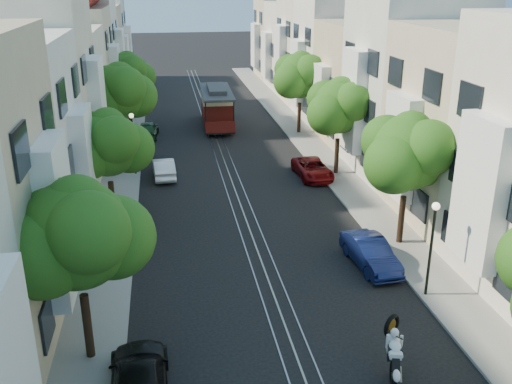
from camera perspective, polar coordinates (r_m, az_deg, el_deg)
name	(u,v)px	position (r m, az deg, el deg)	size (l,w,h in m)	color
ground	(219,147)	(45.52, -3.71, 4.56)	(200.00, 200.00, 0.00)	black
sidewalk_east	(308,142)	(46.73, 5.20, 5.02)	(2.50, 80.00, 0.12)	gray
sidewalk_west	(126,150)	(45.42, -12.87, 4.11)	(2.50, 80.00, 0.12)	gray
rail_left	(212,147)	(45.47, -4.40, 4.53)	(0.06, 80.00, 0.02)	gray
rail_slot	(219,146)	(45.52, -3.71, 4.57)	(0.06, 80.00, 0.02)	gray
rail_right	(226,146)	(45.57, -3.02, 4.60)	(0.06, 80.00, 0.02)	gray
lane_line	(219,147)	(45.52, -3.71, 4.56)	(0.08, 80.00, 0.01)	tan
townhouses_east	(367,77)	(46.90, 11.02, 11.20)	(7.75, 72.00, 12.00)	beige
townhouses_west	(56,87)	(44.77, -19.38, 9.85)	(7.75, 72.00, 11.76)	silver
tree_e_b	(409,154)	(28.17, 15.06, 3.67)	(4.93, 4.08, 6.68)	black
tree_e_c	(340,108)	(38.15, 8.42, 8.33)	(4.84, 3.99, 6.52)	black
tree_e_d	(301,76)	(48.51, 4.52, 11.44)	(5.01, 4.16, 6.85)	black
tree_w_a	(78,237)	(19.45, -17.33, -4.34)	(4.93, 4.08, 6.68)	black
tree_w_b	(108,146)	(30.78, -14.56, 4.50)	(4.72, 3.87, 6.27)	black
tree_w_c	(120,93)	(41.32, -13.47, 9.60)	(5.13, 4.28, 7.09)	black
tree_w_d	(128,75)	(52.22, -12.72, 11.38)	(4.84, 3.99, 6.52)	black
lamp_east	(432,235)	(24.23, 17.23, -4.16)	(0.32, 0.32, 4.16)	black
lamp_west	(133,135)	(38.85, -12.22, 5.64)	(0.32, 0.32, 4.16)	black
sportbike_rider	(394,349)	(20.30, 13.59, -14.99)	(0.98, 2.04, 1.90)	black
cable_car	(217,105)	(51.50, -3.96, 8.68)	(2.88, 8.55, 3.26)	black
parked_car_e_mid	(370,253)	(27.04, 11.38, -6.00)	(1.45, 4.15, 1.37)	#0C153F
parked_car_e_far	(313,169)	(38.39, 5.68, 2.35)	(2.02, 4.38, 1.22)	maroon
parked_car_w_near	(139,380)	(19.38, -11.61, -17.97)	(1.91, 4.69, 1.36)	black
parked_car_w_mid	(164,168)	(38.71, -9.21, 2.38)	(1.36, 3.89, 1.28)	white
parked_car_w_far	(148,129)	(48.74, -10.77, 6.16)	(1.63, 4.04, 1.38)	#16371D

